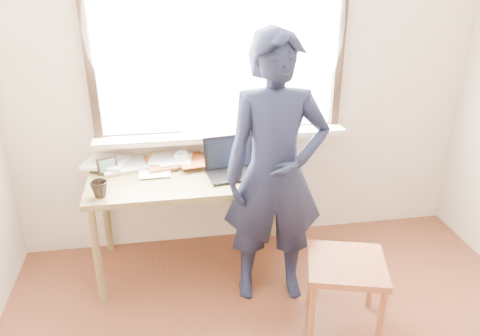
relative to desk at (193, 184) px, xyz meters
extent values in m
cube|color=beige|center=(0.44, 0.37, 0.62)|extent=(3.50, 0.02, 2.60)
cube|color=white|center=(0.24, 0.36, 0.92)|extent=(1.70, 0.01, 1.30)
cube|color=black|center=(0.24, 0.34, 0.24)|extent=(1.82, 0.06, 0.06)
cube|color=black|center=(-0.64, 0.34, 0.92)|extent=(0.06, 0.06, 1.30)
cube|color=black|center=(1.12, 0.34, 0.92)|extent=(0.06, 0.06, 1.30)
cube|color=beige|center=(0.24, 0.27, 0.25)|extent=(1.85, 0.20, 0.04)
cube|color=white|center=(0.24, 0.28, 1.02)|extent=(1.95, 0.02, 1.65)
cube|color=brown|center=(0.00, 0.00, 0.06)|extent=(1.42, 0.71, 0.04)
cylinder|color=brown|center=(-0.66, -0.30, -0.32)|extent=(0.05, 0.05, 0.72)
cylinder|color=brown|center=(-0.66, 0.30, -0.32)|extent=(0.05, 0.05, 0.72)
cylinder|color=brown|center=(0.66, -0.30, -0.32)|extent=(0.05, 0.05, 0.72)
cylinder|color=brown|center=(0.66, 0.30, -0.32)|extent=(0.05, 0.05, 0.72)
cube|color=black|center=(0.28, -0.08, 0.09)|extent=(0.38, 0.29, 0.02)
cube|color=black|center=(0.26, 0.04, 0.20)|extent=(0.36, 0.12, 0.23)
cube|color=black|center=(0.26, 0.04, 0.20)|extent=(0.32, 0.10, 0.19)
cube|color=black|center=(0.28, -0.09, 0.09)|extent=(0.33, 0.19, 0.00)
imported|color=white|center=(-0.07, 0.18, 0.12)|extent=(0.15, 0.15, 0.09)
imported|color=black|center=(-0.60, -0.24, 0.13)|extent=(0.14, 0.14, 0.10)
ellipsoid|color=black|center=(0.46, -0.10, 0.09)|extent=(0.08, 0.06, 0.03)
cube|color=#9C471C|center=(-0.41, 0.26, 0.09)|extent=(0.29, 0.33, 0.02)
cube|color=white|center=(-0.14, 0.13, 0.09)|extent=(0.25, 0.27, 0.01)
cube|color=white|center=(-0.32, 0.28, 0.10)|extent=(0.30, 0.26, 0.02)
cube|color=#9C471C|center=(-0.32, 0.22, 0.10)|extent=(0.31, 0.28, 0.02)
cube|color=yellow|center=(-0.12, 0.17, 0.11)|extent=(0.33, 0.33, 0.02)
cube|color=#366FB1|center=(-0.47, 0.12, 0.10)|extent=(0.27, 0.29, 0.01)
cube|color=white|center=(-0.53, 0.27, 0.11)|extent=(0.26, 0.29, 0.02)
cube|color=white|center=(-0.44, 0.18, 0.11)|extent=(0.26, 0.28, 0.00)
cube|color=#9C471C|center=(-0.15, 0.27, 0.11)|extent=(0.28, 0.31, 0.00)
imported|color=white|center=(-0.35, 0.24, 0.09)|extent=(0.27, 0.33, 0.03)
imported|color=white|center=(0.44, 0.20, 0.09)|extent=(0.26, 0.28, 0.02)
cube|color=black|center=(-0.58, 0.10, 0.13)|extent=(0.13, 0.07, 0.11)
cube|color=#3F612B|center=(-0.58, 0.10, 0.13)|extent=(0.10, 0.05, 0.08)
cube|color=brown|center=(0.85, -0.77, -0.23)|extent=(0.56, 0.55, 0.04)
cylinder|color=brown|center=(0.61, -0.90, -0.47)|extent=(0.04, 0.04, 0.43)
cylinder|color=brown|center=(0.71, -0.54, -0.47)|extent=(0.04, 0.04, 0.43)
cylinder|color=brown|center=(0.99, -1.01, -0.47)|extent=(0.04, 0.04, 0.43)
cylinder|color=brown|center=(1.09, -0.65, -0.47)|extent=(0.04, 0.04, 0.43)
imported|color=black|center=(0.49, -0.37, 0.21)|extent=(0.68, 0.48, 1.79)
camera|label=1|loc=(-0.16, -2.94, 1.46)|focal=35.00mm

